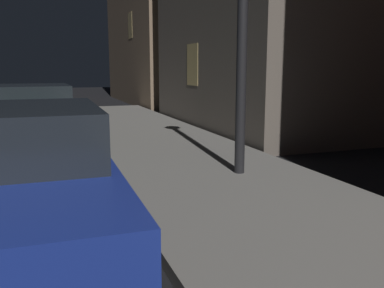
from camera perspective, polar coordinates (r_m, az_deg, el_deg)
name	(u,v)px	position (r m, az deg, el deg)	size (l,w,h in m)	color
car_blue	(25,178)	(4.61, -22.03, -4.31)	(2.02, 4.49, 1.43)	navy
car_green	(33,116)	(10.36, -21.14, 3.58)	(2.21, 4.42, 1.43)	#19592D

